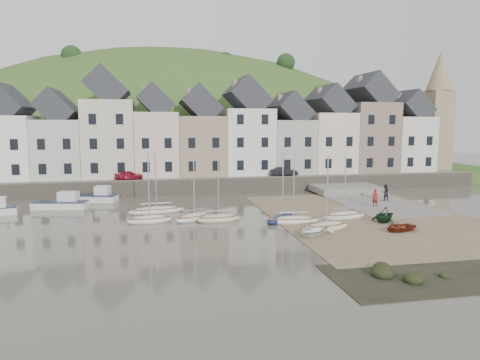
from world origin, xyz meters
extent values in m
plane|color=#474138|center=(0.00, 0.00, 0.00)|extent=(160.00, 160.00, 0.00)
cube|color=#395A24|center=(0.00, 32.00, 0.75)|extent=(90.00, 30.00, 1.50)
cube|color=slate|center=(0.00, 20.50, 1.55)|extent=(70.00, 7.00, 0.10)
cube|color=slate|center=(0.00, 17.00, 0.90)|extent=(70.00, 1.20, 1.80)
cube|color=brown|center=(11.00, 0.00, 0.03)|extent=(18.00, 26.00, 0.06)
cube|color=slate|center=(15.00, 8.00, 0.06)|extent=(8.00, 18.00, 0.12)
ellipsoid|color=#395A24|center=(-5.00, 60.00, -18.00)|extent=(134.40, 84.00, 84.00)
cylinder|color=#382619|center=(-22.00, 48.00, 18.00)|extent=(0.50, 0.50, 3.00)
sphere|color=#213D19|center=(-22.00, 48.00, 20.50)|extent=(3.60, 3.60, 3.60)
cylinder|color=#382619|center=(-8.00, 52.00, 18.00)|extent=(0.50, 0.50, 3.00)
sphere|color=#213D19|center=(-8.00, 52.00, 20.50)|extent=(3.60, 3.60, 3.60)
cylinder|color=#382619|center=(6.00, 50.00, 18.00)|extent=(0.50, 0.50, 3.00)
sphere|color=#213D19|center=(6.00, 50.00, 20.50)|extent=(3.60, 3.60, 3.60)
cylinder|color=#382619|center=(18.00, 49.00, 18.00)|extent=(0.50, 0.50, 3.00)
sphere|color=#213D19|center=(18.00, 49.00, 20.50)|extent=(3.60, 3.60, 3.60)
cube|color=white|center=(-26.00, 24.00, 5.50)|extent=(6.00, 8.00, 8.00)
cube|color=#B7B7B2|center=(-20.05, 24.00, 5.25)|extent=(5.80, 8.00, 7.50)
cube|color=gray|center=(-21.50, 24.00, 11.92)|extent=(0.60, 0.90, 1.40)
cube|color=beige|center=(-13.90, 24.00, 6.50)|extent=(6.40, 8.00, 10.00)
cube|color=gray|center=(-15.50, 24.00, 14.73)|extent=(0.60, 0.90, 1.40)
cube|color=beige|center=(-7.85, 24.00, 5.75)|extent=(5.60, 8.00, 8.50)
cube|color=gray|center=(-9.25, 24.00, 12.82)|extent=(0.60, 0.90, 1.40)
cube|color=gray|center=(-1.90, 24.00, 5.50)|extent=(6.20, 8.00, 8.00)
cube|color=gray|center=(-3.45, 24.00, 12.62)|extent=(0.60, 0.90, 1.40)
cube|color=silver|center=(4.55, 24.00, 6.00)|extent=(6.60, 8.00, 9.00)
cube|color=gray|center=(2.90, 24.00, 13.83)|extent=(0.60, 0.90, 1.40)
cube|color=#A6A098|center=(10.80, 24.00, 5.25)|extent=(5.80, 8.00, 7.50)
cube|color=gray|center=(9.35, 24.00, 11.92)|extent=(0.60, 0.90, 1.40)
cube|color=beige|center=(16.75, 24.00, 5.75)|extent=(6.00, 8.00, 8.50)
cube|color=gray|center=(15.25, 24.00, 13.02)|extent=(0.60, 0.90, 1.40)
cube|color=#806A5C|center=(23.00, 24.00, 6.50)|extent=(6.40, 8.00, 10.00)
cube|color=gray|center=(21.40, 24.00, 14.73)|extent=(0.60, 0.90, 1.40)
cube|color=silver|center=(29.15, 24.00, 5.50)|extent=(5.80, 8.00, 8.00)
cube|color=gray|center=(27.70, 24.00, 12.42)|extent=(0.60, 0.90, 1.40)
cube|color=#997F60|center=(34.55, 24.00, 7.50)|extent=(3.50, 3.50, 12.00)
cone|color=#997F60|center=(34.55, 24.00, 16.50)|extent=(4.00, 4.00, 6.00)
ellipsoid|color=silver|center=(-8.22, 6.05, 0.20)|extent=(5.60, 2.34, 0.84)
ellipsoid|color=brown|center=(-8.22, 6.05, 0.42)|extent=(5.15, 2.13, 0.20)
cylinder|color=#B2B5B7|center=(-8.22, 6.05, 3.30)|extent=(0.10, 0.10, 5.60)
cylinder|color=#B2B5B7|center=(-8.22, 6.05, 0.95)|extent=(2.96, 0.55, 0.08)
ellipsoid|color=silver|center=(-8.87, 2.01, 0.20)|extent=(4.12, 2.00, 0.84)
ellipsoid|color=brown|center=(-8.87, 2.01, 0.42)|extent=(3.79, 1.82, 0.20)
cylinder|color=#B2B5B7|center=(-8.87, 2.01, 3.30)|extent=(0.10, 0.10, 5.60)
cylinder|color=#B2B5B7|center=(-8.87, 2.01, 0.95)|extent=(2.17, 0.36, 0.08)
ellipsoid|color=beige|center=(-2.89, 1.30, 0.20)|extent=(4.09, 1.93, 0.84)
ellipsoid|color=brown|center=(-2.89, 1.30, 0.42)|extent=(3.76, 1.75, 0.20)
cylinder|color=#B2B5B7|center=(-2.89, 1.30, 3.30)|extent=(0.10, 0.10, 5.60)
cylinder|color=#B2B5B7|center=(-2.89, 1.30, 0.95)|extent=(2.17, 0.32, 0.08)
ellipsoid|color=silver|center=(-4.95, 2.20, 0.20)|extent=(4.18, 3.54, 0.84)
ellipsoid|color=brown|center=(-4.95, 2.20, 0.42)|extent=(3.83, 3.24, 0.20)
cylinder|color=#B2B5B7|center=(-4.95, 2.20, 3.30)|extent=(0.10, 0.10, 5.60)
cylinder|color=#B2B5B7|center=(-4.95, 2.20, 0.95)|extent=(1.87, 1.33, 0.08)
ellipsoid|color=silver|center=(3.36, -0.73, 0.20)|extent=(4.63, 1.88, 0.84)
ellipsoid|color=brown|center=(3.36, -0.73, 0.42)|extent=(4.26, 1.71, 0.20)
cylinder|color=#B2B5B7|center=(3.36, -0.73, 3.30)|extent=(0.10, 0.10, 5.60)
cylinder|color=#B2B5B7|center=(3.36, -0.73, 0.95)|extent=(2.49, 0.29, 0.08)
ellipsoid|color=#131C3D|center=(2.64, 0.14, 0.20)|extent=(4.20, 3.69, 0.84)
ellipsoid|color=brown|center=(2.64, 0.14, 0.42)|extent=(3.85, 3.38, 0.20)
cylinder|color=#B2B5B7|center=(2.64, 0.14, 3.30)|extent=(0.10, 0.10, 5.60)
cylinder|color=#B2B5B7|center=(2.64, 0.14, 0.95)|extent=(1.86, 1.43, 0.08)
ellipsoid|color=silver|center=(8.49, 0.14, 0.20)|extent=(4.42, 2.19, 0.84)
ellipsoid|color=brown|center=(8.49, 0.14, 0.42)|extent=(4.06, 1.99, 0.20)
cylinder|color=#B2B5B7|center=(8.49, 0.14, 3.30)|extent=(0.10, 0.10, 5.60)
cylinder|color=#B2B5B7|center=(8.49, 0.14, 0.95)|extent=(2.30, 0.47, 0.08)
ellipsoid|color=beige|center=(5.27, -3.49, 0.20)|extent=(4.33, 2.35, 0.84)
ellipsoid|color=brown|center=(5.27, -3.49, 0.42)|extent=(3.98, 2.14, 0.20)
cylinder|color=#B2B5B7|center=(5.27, -3.49, 3.30)|extent=(0.10, 0.10, 5.60)
cylinder|color=#B2B5B7|center=(5.27, -3.49, 0.95)|extent=(2.22, 0.57, 0.08)
cube|color=silver|center=(-17.76, 10.13, 0.35)|extent=(5.60, 2.73, 0.70)
cube|color=#131C3D|center=(-17.76, 10.13, 0.72)|extent=(5.51, 2.76, 0.08)
cube|color=silver|center=(-16.97, 10.29, 1.20)|extent=(2.08, 1.55, 1.00)
cube|color=silver|center=(-14.62, 13.58, 0.35)|extent=(4.72, 2.83, 0.70)
cube|color=#131C3D|center=(-14.62, 13.58, 0.72)|extent=(4.65, 2.85, 0.08)
cube|color=silver|center=(-13.98, 13.76, 1.20)|extent=(1.82, 1.57, 1.00)
imported|color=white|center=(3.50, -5.06, 0.42)|extent=(4.28, 4.17, 0.72)
imported|color=black|center=(11.09, -2.30, 0.74)|extent=(3.30, 3.13, 1.37)
imported|color=maroon|center=(10.73, -5.31, 0.36)|extent=(3.39, 2.83, 0.60)
imported|color=maroon|center=(13.81, 4.39, 1.00)|extent=(0.67, 0.46, 1.77)
imported|color=black|center=(16.60, 7.28, 1.02)|extent=(0.88, 0.69, 1.81)
imported|color=maroon|center=(-11.37, 19.50, 2.18)|extent=(3.48, 1.51, 1.17)
imported|color=black|center=(8.72, 19.50, 2.20)|extent=(3.74, 1.52, 1.21)
cube|color=black|center=(8.00, -15.00, 0.03)|extent=(14.00, 6.00, 0.05)
ellipsoid|color=black|center=(3.97, -14.60, 0.24)|extent=(1.19, 1.30, 0.77)
ellipsoid|color=black|center=(7.32, -15.41, 0.12)|extent=(0.58, 0.64, 0.38)
ellipsoid|color=black|center=(4.52, -13.67, 0.20)|extent=(1.01, 1.11, 0.66)
ellipsoid|color=black|center=(5.07, -15.62, 0.16)|extent=(0.79, 0.87, 0.51)
ellipsoid|color=black|center=(5.15, -15.75, 0.20)|extent=(1.00, 1.10, 0.65)
camera|label=1|loc=(-8.61, -36.30, 8.62)|focal=32.82mm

